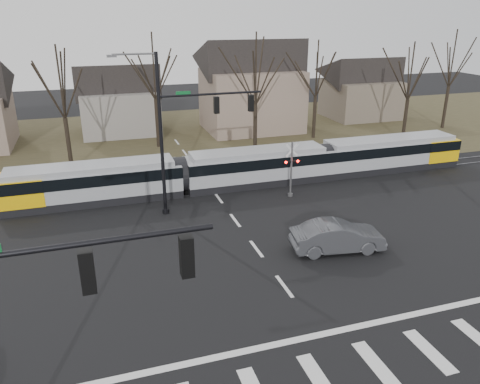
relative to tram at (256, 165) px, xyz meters
name	(u,v)px	position (x,y,z in m)	size (l,w,h in m)	color
ground	(302,310)	(-3.50, -16.00, -1.47)	(140.00, 140.00, 0.00)	black
grass_verge	(173,137)	(-3.50, 16.00, -1.47)	(140.00, 28.00, 0.01)	#38331E
crosswalk	(348,371)	(-3.50, -20.00, -1.47)	(27.00, 2.60, 0.01)	silver
stop_line	(320,335)	(-3.50, -17.80, -1.47)	(28.00, 0.35, 0.01)	silver
lane_dashes	(211,188)	(-3.50, 0.00, -1.47)	(0.18, 30.00, 0.01)	silver
rail_pair	(212,189)	(-3.50, -0.20, -1.44)	(90.00, 1.52, 0.06)	#59595E
tram	(256,165)	(0.00, 0.00, 0.00)	(35.66, 2.65, 2.70)	gray
sedan	(337,237)	(0.68, -11.50, -0.63)	(5.33, 2.54, 1.69)	#3F4045
signal_pole_near_left	(1,332)	(-13.91, -22.00, 4.23)	(9.28, 0.44, 10.20)	black
signal_pole_far	(186,126)	(-5.91, -3.50, 4.23)	(9.28, 0.44, 10.20)	black
rail_crossing_signal	(291,171)	(1.50, -3.21, 0.41)	(1.08, 0.36, 4.00)	#59595B
tree_row	(204,98)	(-1.50, 10.00, 3.53)	(59.20, 7.20, 10.00)	black
house_b	(118,96)	(-8.50, 20.00, 2.50)	(8.64, 7.56, 7.65)	gray
house_c	(251,82)	(5.50, 17.00, 3.76)	(10.80, 8.64, 10.10)	#7E695B
house_d	(362,85)	(20.50, 19.00, 2.50)	(8.64, 7.56, 7.65)	brown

